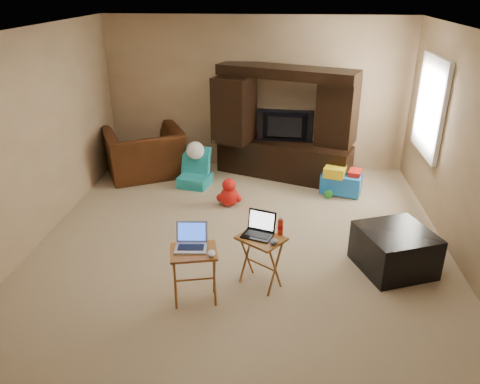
# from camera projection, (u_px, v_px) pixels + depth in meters

# --- Properties ---
(floor) EXTENTS (5.50, 5.50, 0.00)m
(floor) POSITION_uv_depth(u_px,v_px,m) (241.00, 244.00, 5.77)
(floor) COLOR tan
(floor) RESTS_ON ground
(ceiling) EXTENTS (5.50, 5.50, 0.00)m
(ceiling) POSITION_uv_depth(u_px,v_px,m) (242.00, 31.00, 4.74)
(ceiling) COLOR silver
(ceiling) RESTS_ON ground
(wall_back) EXTENTS (5.00, 0.00, 5.00)m
(wall_back) POSITION_uv_depth(u_px,v_px,m) (256.00, 94.00, 7.75)
(wall_back) COLOR tan
(wall_back) RESTS_ON ground
(wall_front) EXTENTS (5.00, 0.00, 5.00)m
(wall_front) POSITION_uv_depth(u_px,v_px,m) (201.00, 299.00, 2.76)
(wall_front) COLOR tan
(wall_front) RESTS_ON ground
(wall_left) EXTENTS (0.00, 5.50, 5.50)m
(wall_left) POSITION_uv_depth(u_px,v_px,m) (29.00, 142.00, 5.46)
(wall_left) COLOR tan
(wall_left) RESTS_ON ground
(wall_right) EXTENTS (0.00, 5.50, 5.50)m
(wall_right) POSITION_uv_depth(u_px,v_px,m) (472.00, 155.00, 5.05)
(wall_right) COLOR tan
(wall_right) RESTS_ON ground
(window_pane) EXTENTS (0.00, 1.20, 1.20)m
(window_pane) POSITION_uv_depth(u_px,v_px,m) (432.00, 107.00, 6.40)
(window_pane) COLOR white
(window_pane) RESTS_ON ground
(window_frame) EXTENTS (0.06, 1.14, 1.34)m
(window_frame) POSITION_uv_depth(u_px,v_px,m) (430.00, 106.00, 6.40)
(window_frame) COLOR white
(window_frame) RESTS_ON ground
(entertainment_center) EXTENTS (2.23, 1.28, 1.78)m
(entertainment_center) POSITION_uv_depth(u_px,v_px,m) (285.00, 124.00, 7.43)
(entertainment_center) COLOR black
(entertainment_center) RESTS_ON floor
(television) EXTENTS (0.91, 0.18, 0.52)m
(television) POSITION_uv_depth(u_px,v_px,m) (285.00, 127.00, 7.40)
(television) COLOR black
(television) RESTS_ON entertainment_center
(recliner) EXTENTS (1.56, 1.49, 0.79)m
(recliner) POSITION_uv_depth(u_px,v_px,m) (145.00, 153.00, 7.66)
(recliner) COLOR #4C2610
(recliner) RESTS_ON floor
(child_rocker) EXTENTS (0.55, 0.60, 0.61)m
(child_rocker) POSITION_uv_depth(u_px,v_px,m) (194.00, 168.00, 7.31)
(child_rocker) COLOR teal
(child_rocker) RESTS_ON floor
(plush_toy) EXTENTS (0.38, 0.31, 0.42)m
(plush_toy) POSITION_uv_depth(u_px,v_px,m) (229.00, 192.00, 6.69)
(plush_toy) COLOR red
(plush_toy) RESTS_ON floor
(push_toy) EXTENTS (0.70, 0.58, 0.45)m
(push_toy) POSITION_uv_depth(u_px,v_px,m) (341.00, 180.00, 7.05)
(push_toy) COLOR blue
(push_toy) RESTS_ON floor
(ottoman) EXTENTS (0.95, 0.95, 0.47)m
(ottoman) POSITION_uv_depth(u_px,v_px,m) (394.00, 250.00, 5.20)
(ottoman) COLOR black
(ottoman) RESTS_ON floor
(tray_table_left) EXTENTS (0.52, 0.45, 0.59)m
(tray_table_left) POSITION_uv_depth(u_px,v_px,m) (195.00, 276.00, 4.64)
(tray_table_left) COLOR #A85928
(tray_table_left) RESTS_ON floor
(tray_table_right) EXTENTS (0.56, 0.54, 0.57)m
(tray_table_right) POSITION_uv_depth(u_px,v_px,m) (261.00, 261.00, 4.90)
(tray_table_right) COLOR #975E24
(tray_table_right) RESTS_ON floor
(laptop_left) EXTENTS (0.33, 0.28, 0.24)m
(laptop_left) POSITION_uv_depth(u_px,v_px,m) (190.00, 238.00, 4.50)
(laptop_left) COLOR #ABABB0
(laptop_left) RESTS_ON tray_table_left
(laptop_right) EXTENTS (0.36, 0.33, 0.24)m
(laptop_right) POSITION_uv_depth(u_px,v_px,m) (258.00, 226.00, 4.75)
(laptop_right) COLOR black
(laptop_right) RESTS_ON tray_table_right
(mouse_left) EXTENTS (0.09, 0.13, 0.05)m
(mouse_left) POSITION_uv_depth(u_px,v_px,m) (212.00, 253.00, 4.43)
(mouse_left) COLOR silver
(mouse_left) RESTS_ON tray_table_left
(mouse_right) EXTENTS (0.11, 0.13, 0.05)m
(mouse_right) POSITION_uv_depth(u_px,v_px,m) (274.00, 242.00, 4.65)
(mouse_right) COLOR #404045
(mouse_right) RESTS_ON tray_table_right
(water_bottle) EXTENTS (0.06, 0.06, 0.18)m
(water_bottle) POSITION_uv_depth(u_px,v_px,m) (280.00, 227.00, 4.80)
(water_bottle) COLOR red
(water_bottle) RESTS_ON tray_table_right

